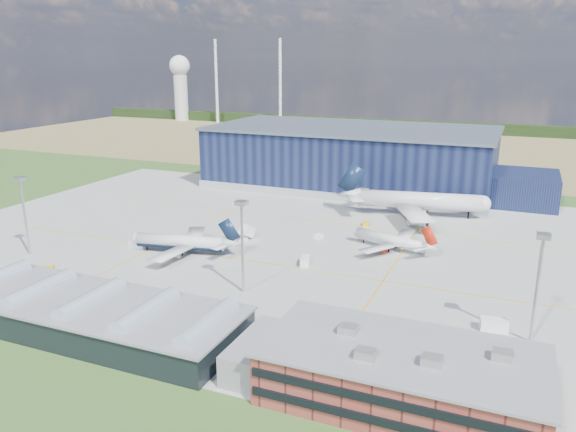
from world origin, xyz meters
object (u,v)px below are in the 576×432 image
at_px(gse_van_c, 494,325).
at_px(car_a, 293,328).
at_px(ops_building, 402,375).
at_px(gse_cart_b, 235,205).
at_px(airliner_navy, 180,235).
at_px(light_mast_west, 23,203).
at_px(gse_tug_c, 366,224).
at_px(airstair, 247,234).
at_px(light_mast_center, 242,232).
at_px(airliner_widebody, 419,192).
at_px(gse_van_a, 138,245).
at_px(airliner_red, 390,234).
at_px(gse_cart_a, 318,236).
at_px(car_b, 309,341).
at_px(light_mast_east, 539,271).
at_px(gse_van_b, 305,261).
at_px(hangar, 358,160).
at_px(gse_tug_a, 49,270).

distance_m(gse_van_c, car_a, 42.18).
relative_size(ops_building, gse_cart_b, 17.58).
distance_m(airliner_navy, gse_cart_b, 55.36).
bearing_deg(car_a, light_mast_west, 75.79).
distance_m(gse_tug_c, car_a, 79.98).
distance_m(gse_cart_b, airstair, 41.94).
distance_m(light_mast_center, airliner_widebody, 89.44).
bearing_deg(gse_van_a, gse_tug_c, -54.11).
bearing_deg(airliner_red, light_mast_west, 42.37).
xyz_separation_m(gse_cart_a, gse_cart_b, (-43.54, 25.41, -0.11)).
bearing_deg(airliner_widebody, car_b, -102.04).
xyz_separation_m(light_mast_east, airstair, (-82.73, 37.05, -13.70)).
bearing_deg(gse_cart_a, airstair, -139.49).
xyz_separation_m(gse_van_a, gse_cart_b, (3.46, 55.28, -0.54)).
distance_m(airliner_widebody, gse_van_a, 99.09).
xyz_separation_m(light_mast_center, airliner_red, (25.73, 45.08, -10.73)).
height_order(ops_building, gse_van_b, ops_building).
xyz_separation_m(light_mast_east, car_b, (-41.01, -18.00, -14.77)).
distance_m(gse_van_b, gse_cart_b, 68.73).
xyz_separation_m(airliner_navy, car_b, (53.87, -36.00, -4.92)).
xyz_separation_m(gse_van_b, gse_van_c, (50.55, -20.63, 0.17)).
bearing_deg(hangar, gse_tug_a, -108.97).
distance_m(airstair, car_b, 69.08).
height_order(gse_tug_a, gse_van_b, gse_van_b).
distance_m(light_mast_center, airstair, 43.30).
xyz_separation_m(gse_cart_a, car_b, (21.28, -64.62, -0.02)).
bearing_deg(airliner_red, ops_building, 121.55).
height_order(light_mast_center, car_b, light_mast_center).
bearing_deg(gse_van_c, ops_building, 146.82).
xyz_separation_m(light_mast_west, gse_van_b, (77.31, 22.99, -14.25)).
distance_m(airliner_widebody, gse_cart_b, 69.68).
height_order(gse_cart_b, airstair, airstair).
bearing_deg(car_b, gse_cart_b, 31.23).
xyz_separation_m(gse_van_a, gse_tug_c, (57.26, 49.06, -0.37)).
xyz_separation_m(gse_van_c, airstair, (-75.60, 34.69, 0.39)).
relative_size(gse_tug_a, gse_tug_c, 1.18).
height_order(hangar, gse_tug_c, hangar).
bearing_deg(airliner_red, hangar, -50.41).
bearing_deg(gse_van_c, gse_van_a, 70.47).
height_order(airliner_navy, gse_cart_b, airliner_navy).
xyz_separation_m(airstair, car_a, (36.70, -51.00, -1.17)).
xyz_separation_m(light_mast_west, airstair, (52.27, 37.05, -13.70)).
bearing_deg(airliner_red, car_a, 100.62).
distance_m(light_mast_east, gse_van_b, 63.71).
xyz_separation_m(ops_building, gse_tug_c, (-32.04, 95.81, -4.05)).
bearing_deg(airliner_navy, airstair, -133.30).
xyz_separation_m(hangar, airliner_navy, (-22.69, -106.80, -6.03)).
relative_size(airliner_widebody, gse_tug_c, 16.43).
bearing_deg(airliner_navy, gse_van_b, 176.87).
xyz_separation_m(light_mast_center, airliner_navy, (-29.88, 18.00, -9.85)).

